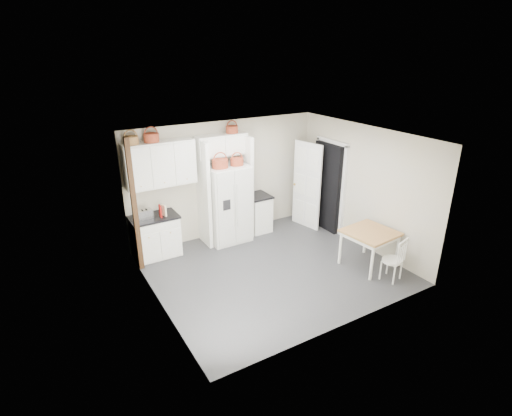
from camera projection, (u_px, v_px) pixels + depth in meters
floor at (273, 269)px, 7.83m from camera, size 4.50×4.50×0.00m
ceiling at (275, 137)px, 6.86m from camera, size 4.50×4.50×0.00m
wall_back at (225, 179)px, 8.95m from camera, size 4.50×0.00×4.50m
wall_left at (154, 234)px, 6.29m from camera, size 0.00×4.00×4.00m
wall_right at (363, 187)px, 8.41m from camera, size 0.00×4.00×4.00m
refrigerator at (227, 204)px, 8.73m from camera, size 0.89×0.72×1.73m
base_cab_left at (156, 237)px, 8.20m from camera, size 0.91×0.58×0.84m
base_cab_right at (258, 213)px, 9.36m from camera, size 0.48×0.57×0.84m
dining_table at (369, 249)px, 7.83m from camera, size 0.98×0.98×0.74m
windsor_chair at (392, 260)px, 7.34m from camera, size 0.47×0.45×0.80m
counter_left at (154, 217)px, 8.03m from camera, size 0.95×0.61×0.04m
counter_right at (258, 196)px, 9.19m from camera, size 0.52×0.61×0.04m
toaster at (145, 215)px, 7.84m from camera, size 0.31×0.19×0.20m
cookbook_red at (160, 211)px, 7.98m from camera, size 0.05×0.16×0.24m
cookbook_cream at (164, 210)px, 8.01m from camera, size 0.06×0.16×0.23m
basket_upper_a at (131, 140)px, 7.44m from camera, size 0.27×0.27×0.16m
basket_upper_b at (151, 138)px, 7.62m from camera, size 0.29×0.29×0.17m
basket_bridge_b at (232, 130)px, 8.44m from camera, size 0.27×0.27×0.15m
basket_fridge_a at (220, 164)px, 8.20m from camera, size 0.34×0.34×0.18m
basket_fridge_b at (237, 162)px, 8.39m from camera, size 0.28×0.28×0.15m
upper_cabinet at (160, 164)px, 7.88m from camera, size 1.40×0.34×0.90m
bridge_cabinet at (221, 145)px, 8.43m from camera, size 1.12×0.34×0.45m
fridge_panel_left at (204, 194)px, 8.45m from camera, size 0.08×0.60×2.30m
fridge_panel_right at (246, 186)px, 8.93m from camera, size 0.08×0.60×2.30m
trim_post at (134, 207)px, 7.39m from camera, size 0.09×0.09×2.60m
doorway_void at (328, 187)px, 9.27m from camera, size 0.18×0.85×2.05m
door_slab at (307, 186)px, 9.37m from camera, size 0.21×0.79×2.05m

